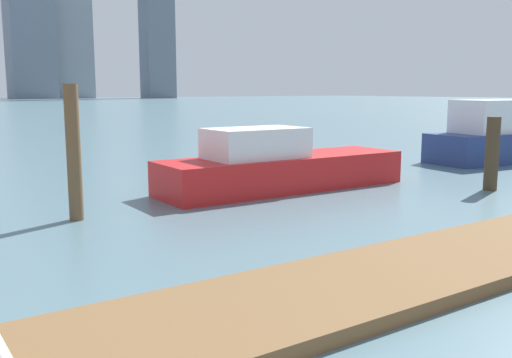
# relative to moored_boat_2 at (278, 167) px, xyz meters

# --- Properties ---
(ground_plane) EXTENTS (300.00, 300.00, 0.00)m
(ground_plane) POSITION_rel_moored_boat_2_xyz_m (-4.75, 6.08, -0.57)
(ground_plane) COLOR slate
(floating_dock) EXTENTS (12.45, 2.00, 0.18)m
(floating_dock) POSITION_rel_moored_boat_2_xyz_m (-2.03, -6.36, -0.48)
(floating_dock) COLOR brown
(floating_dock) RESTS_ON ground_plane
(dock_piling_1) EXTENTS (0.27, 0.27, 2.55)m
(dock_piling_1) POSITION_rel_moored_boat_2_xyz_m (-5.13, -0.53, 0.71)
(dock_piling_1) COLOR brown
(dock_piling_1) RESTS_ON ground_plane
(dock_piling_2) EXTENTS (0.32, 0.32, 1.80)m
(dock_piling_2) POSITION_rel_moored_boat_2_xyz_m (4.23, -3.02, 0.33)
(dock_piling_2) COLOR #473826
(dock_piling_2) RESTS_ON ground_plane
(moored_boat_2) EXTENTS (6.46, 1.84, 1.54)m
(moored_boat_2) POSITION_rel_moored_boat_2_xyz_m (0.00, 0.00, 0.00)
(moored_boat_2) COLOR red
(moored_boat_2) RESTS_ON ground_plane
(skyline_tower_5) EXTENTS (10.84, 10.55, 27.46)m
(skyline_tower_5) POSITION_rel_moored_boat_2_xyz_m (28.12, 146.28, 13.16)
(skyline_tower_5) COLOR slate
(skyline_tower_5) RESTS_ON ground_plane
(skyline_tower_7) EXTENTS (8.17, 6.36, 47.71)m
(skyline_tower_7) POSITION_rel_moored_boat_2_xyz_m (58.55, 134.75, 23.29)
(skyline_tower_7) COLOR slate
(skyline_tower_7) RESTS_ON ground_plane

